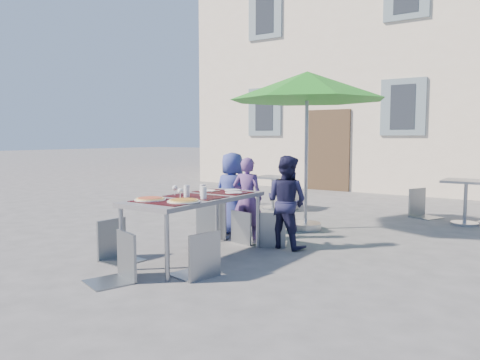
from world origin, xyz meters
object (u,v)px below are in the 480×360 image
Objects in this scene: dining_table at (196,201)px; chair_3 at (116,216)px; chair_5 at (117,228)px; cafe_table_0 at (273,188)px; patio_umbrella at (307,88)px; bg_chair_l_1 at (422,185)px; child_0 at (232,193)px; cafe_table_1 at (466,194)px; chair_2 at (272,208)px; child_1 at (247,198)px; chair_0 at (214,196)px; chair_1 at (246,207)px; pizza_near_left at (150,199)px; bg_chair_r_0 at (288,181)px; chair_4 at (199,226)px; child_2 at (286,202)px; pizza_near_right at (184,201)px.

chair_3 is (-0.72, -0.61, -0.16)m from dining_table.
chair_5 is 1.41× the size of cafe_table_0.
bg_chair_l_1 is at bearing 60.73° from patio_umbrella.
chair_3 is 5.67m from bg_chair_l_1.
chair_5 is 3.92m from patio_umbrella.
patio_umbrella is (0.74, 0.97, 1.61)m from child_0.
cafe_table_0 is 0.89× the size of cafe_table_1.
patio_umbrella is 3.04m from bg_chair_l_1.
chair_3 is (-1.15, -1.66, 0.02)m from chair_2.
child_1 reaches higher than bg_chair_l_1.
chair_0 is 0.58m from chair_1.
cafe_table_0 is (-1.64, 2.83, -0.09)m from chair_2.
chair_5 reaches higher than chair_3.
child_0 is at bearing -121.83° from bg_chair_l_1.
chair_0 is 1.11× the size of chair_5.
pizza_near_left is 0.65m from chair_5.
cafe_table_1 is (2.33, 4.21, -0.18)m from dining_table.
cafe_table_1 is at bearing 42.25° from patio_umbrella.
chair_4 is at bearing -72.78° from bg_chair_r_0.
chair_0 is 1.13× the size of chair_4.
child_2 is 1.20× the size of bg_chair_r_0.
patio_umbrella is 3.30× the size of cafe_table_1.
patio_umbrella is 2.51× the size of bg_chair_l_1.
child_1 reaches higher than chair_5.
cafe_table_0 is at bearing -79.25° from child_0.
cafe_table_1 is (2.84, 3.18, -0.10)m from chair_0.
chair_1 is at bearing 87.25° from dining_table.
chair_2 is at bearing 55.31° from chair_3.
dining_table is 3.97m from bg_chair_r_0.
patio_umbrella reaches higher than pizza_near_right.
chair_5 reaches higher than chair_4.
dining_table is 2.01× the size of chair_3.
child_2 is (1.09, -0.30, -0.01)m from child_0.
chair_4 is at bearing -110.55° from cafe_table_1.
pizza_near_left is 1.97m from child_0.
pizza_near_right is at bearing -76.21° from bg_chair_r_0.
chair_0 is at bearing -121.08° from patio_umbrella.
pizza_near_left is 1.80m from child_1.
bg_chair_r_0 is (-1.06, 4.33, -0.17)m from pizza_near_right.
cafe_table_0 is (-1.84, 2.79, -0.19)m from child_2.
child_1 is 2.75m from bg_chair_r_0.
bg_chair_l_1 is (1.61, 3.37, -0.01)m from child_1.
bg_chair_r_0 is at bearing 96.86° from chair_0.
chair_4 reaches higher than chair_1.
child_0 reaches higher than bg_chair_r_0.
cafe_table_0 is (-1.13, 2.65, -0.16)m from child_1.
chair_0 reaches higher than chair_3.
cafe_table_1 is at bearing -140.62° from child_0.
chair_1 is 1.79m from chair_3.
chair_4 is (1.04, -1.62, -0.08)m from chair_0.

